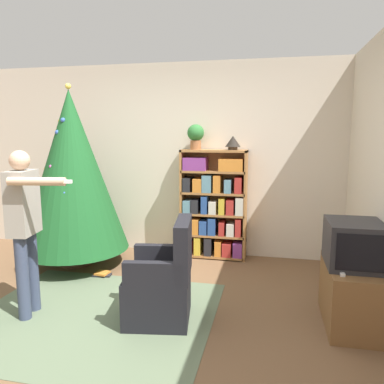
{
  "coord_description": "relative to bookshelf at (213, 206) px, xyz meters",
  "views": [
    {
      "loc": [
        1.22,
        -2.83,
        1.66
      ],
      "look_at": [
        0.4,
        0.98,
        1.05
      ],
      "focal_mm": 35.0,
      "sensor_mm": 36.0,
      "label": 1
    }
  ],
  "objects": [
    {
      "name": "game_remote",
      "position": [
        1.33,
        -1.78,
        -0.16
      ],
      "size": [
        0.04,
        0.12,
        0.02
      ],
      "color": "white",
      "rests_on": "tv_stand"
    },
    {
      "name": "armchair",
      "position": [
        -0.17,
        -1.8,
        -0.39
      ],
      "size": [
        0.65,
        0.64,
        0.92
      ],
      "rotation": [
        0.0,
        0.0,
        -1.41
      ],
      "color": "black",
      "rests_on": "ground_plane"
    },
    {
      "name": "tv_stand",
      "position": [
        1.45,
        -1.54,
        -0.44
      ],
      "size": [
        0.42,
        0.8,
        0.54
      ],
      "color": "brown",
      "rests_on": "ground_plane"
    },
    {
      "name": "book_pile_near_tree",
      "position": [
        -1.17,
        -0.96,
        -0.68
      ],
      "size": [
        0.22,
        0.15,
        0.05
      ],
      "color": "#232328",
      "rests_on": "ground_plane"
    },
    {
      "name": "television",
      "position": [
        1.45,
        -1.54,
        0.02
      ],
      "size": [
        0.45,
        0.52,
        0.39
      ],
      "color": "#28282D",
      "rests_on": "tv_stand"
    },
    {
      "name": "standing_person",
      "position": [
        -1.39,
        -1.96,
        0.18
      ],
      "size": [
        0.67,
        0.47,
        1.52
      ],
      "rotation": [
        0.0,
        0.0,
        -1.42
      ],
      "color": "#38425B",
      "rests_on": "ground_plane"
    },
    {
      "name": "bookshelf",
      "position": [
        0.0,
        0.0,
        0.0
      ],
      "size": [
        0.87,
        0.28,
        1.45
      ],
      "color": "#A8703D",
      "rests_on": "ground_plane"
    },
    {
      "name": "table_lamp",
      "position": [
        0.25,
        0.0,
        0.84
      ],
      "size": [
        0.2,
        0.2,
        0.18
      ],
      "color": "#473828",
      "rests_on": "bookshelf"
    },
    {
      "name": "potted_plant",
      "position": [
        -0.24,
        0.0,
        0.93
      ],
      "size": [
        0.22,
        0.22,
        0.33
      ],
      "color": "#935B38",
      "rests_on": "bookshelf"
    },
    {
      "name": "wall_back",
      "position": [
        -0.47,
        0.21,
        0.59
      ],
      "size": [
        8.0,
        0.1,
        2.6
      ],
      "color": "beige",
      "rests_on": "ground_plane"
    },
    {
      "name": "christmas_tree",
      "position": [
        -1.66,
        -0.66,
        0.49
      ],
      "size": [
        1.33,
        1.33,
        2.25
      ],
      "color": "#4C3323",
      "rests_on": "ground_plane"
    },
    {
      "name": "ground_plane",
      "position": [
        -0.47,
        -2.01,
        -0.71
      ],
      "size": [
        14.0,
        14.0,
        0.0
      ],
      "primitive_type": "plane",
      "color": "brown"
    },
    {
      "name": "area_rug",
      "position": [
        -0.81,
        -1.88,
        -0.7
      ],
      "size": [
        2.18,
        1.92,
        0.01
      ],
      "color": "#56664C",
      "rests_on": "ground_plane"
    }
  ]
}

